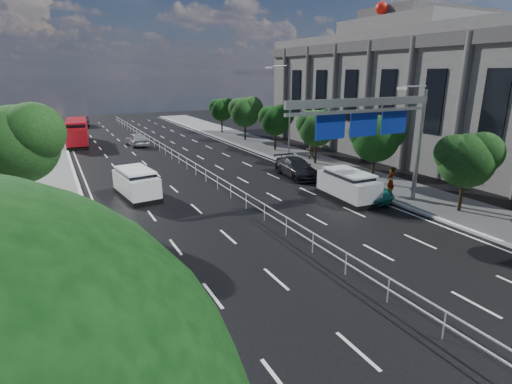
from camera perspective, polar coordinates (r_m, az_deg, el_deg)
ground at (r=15.28m, az=22.60°, el=-17.20°), size 160.00×160.00×0.00m
median_fence at (r=32.87m, az=-8.21°, el=3.01°), size 0.05×85.00×1.02m
toilet_sign at (r=9.39m, az=-27.84°, el=-19.50°), size 1.62×0.18×4.34m
overhead_gantry at (r=24.78m, az=16.67°, el=10.00°), size 10.24×0.38×7.45m
streetlight_far at (r=39.76m, az=4.50°, el=12.32°), size 2.78×2.40×9.00m
civic_hall at (r=45.24m, az=22.17°, el=13.05°), size 14.40×36.00×14.35m
near_tree_back at (r=26.03m, az=-30.77°, el=6.44°), size 4.84×4.51×6.69m
far_tree_c at (r=26.53m, az=27.98°, el=4.37°), size 3.52×3.28×4.94m
far_tree_d at (r=31.29m, az=16.85°, el=7.69°), size 3.85×3.59×5.34m
far_tree_e at (r=37.01m, az=8.74°, el=9.29°), size 3.63×3.38×5.13m
far_tree_f at (r=43.28m, az=2.85°, el=10.42°), size 3.52×3.28×5.02m
far_tree_g at (r=49.85m, az=-1.54°, el=11.56°), size 3.96×3.69×5.45m
far_tree_h at (r=56.70m, az=-4.91°, el=11.79°), size 3.41×3.18×4.91m
white_minivan at (r=28.29m, az=-16.74°, el=1.17°), size 2.50×4.77×1.99m
red_bus at (r=52.38m, az=-24.18°, el=7.89°), size 3.16×9.78×2.87m
near_car_silver at (r=48.90m, az=-16.69°, el=7.23°), size 2.12×4.56×1.51m
near_car_dark at (r=70.10m, az=-23.40°, el=9.24°), size 1.99×4.72×1.52m
silver_minivan at (r=27.31m, az=13.01°, el=0.88°), size 2.26×4.81×1.96m
parked_car_teal at (r=27.86m, az=14.75°, el=0.43°), size 2.43×4.87×1.33m
parked_car_dark at (r=32.82m, az=5.79°, el=3.49°), size 2.57×5.35×1.50m
pedestrian_a at (r=28.62m, az=18.67°, el=1.49°), size 0.83×0.67×1.97m
pedestrian_b at (r=39.21m, az=7.83°, el=6.00°), size 1.09×1.01×1.79m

